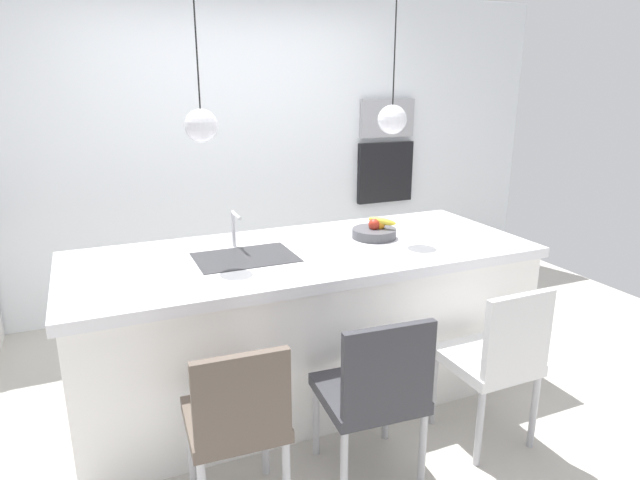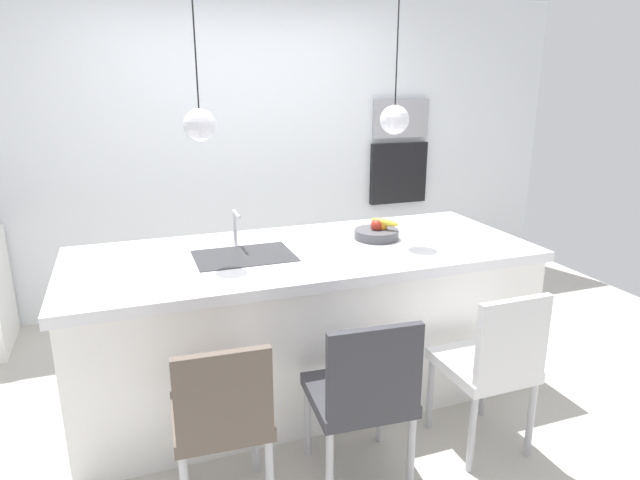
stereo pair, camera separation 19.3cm
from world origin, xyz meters
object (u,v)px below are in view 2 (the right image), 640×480
Objects in this scene: chair_middle at (363,392)px; chair_far at (491,362)px; oven at (398,173)px; microwave at (400,118)px; fruit_bowl at (377,232)px; chair_near at (222,416)px.

chair_far is at bearing 0.05° from chair_middle.
oven is 0.64× the size of chair_middle.
microwave is 0.96× the size of oven.
chair_far is (-0.76, -2.49, -1.04)m from microwave.
microwave is 2.80m from chair_far.
chair_near is (-1.19, -0.97, -0.45)m from fruit_bowl.
chair_middle is 0.71m from chair_far.
oven is at bearing 58.17° from fruit_bowl.
chair_near is at bearing 179.69° from chair_far.
chair_middle is (-1.47, -2.49, -0.56)m from oven.
oven reaches higher than fruit_bowl.
microwave is 0.62× the size of chair_near.
fruit_bowl is 1.21m from chair_middle.
microwave reaches higher than chair_near.
microwave reaches higher than chair_far.
oven reaches higher than chair_far.
fruit_bowl reaches higher than chair_far.
chair_middle is at bearing -118.42° from fruit_bowl.
oven is at bearing 0.00° from microwave.
fruit_bowl is 1.60m from chair_near.
chair_far is (1.37, -0.01, 0.00)m from chair_near.
chair_middle is at bearing -120.52° from microwave.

